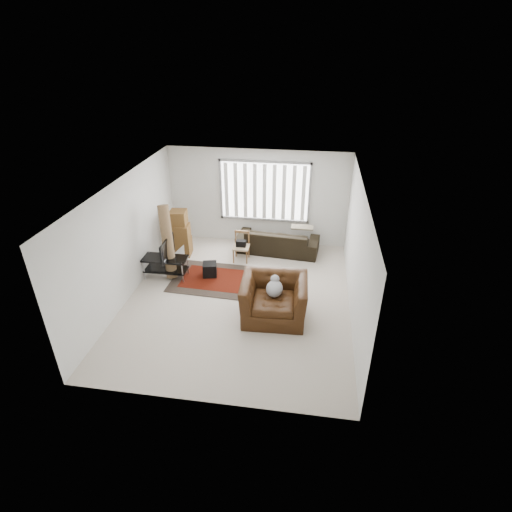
{
  "coord_description": "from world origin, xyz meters",
  "views": [
    {
      "loc": [
        1.53,
        -7.42,
        5.27
      ],
      "look_at": [
        0.38,
        0.18,
        1.05
      ],
      "focal_mm": 28.0,
      "sensor_mm": 36.0,
      "label": 1
    }
  ],
  "objects": [
    {
      "name": "white_flatpack",
      "position": [
        -2.04,
        1.71,
        0.32
      ],
      "size": [
        0.53,
        0.29,
        0.64
      ],
      "primitive_type": "cube",
      "rotation": [
        -0.23,
        0.0,
        -0.14
      ],
      "color": "silver",
      "rests_on": "ground"
    },
    {
      "name": "room",
      "position": [
        0.03,
        0.51,
        1.76
      ],
      "size": [
        6.0,
        6.02,
        2.71
      ],
      "color": "beige",
      "rests_on": "ground"
    },
    {
      "name": "side_chair",
      "position": [
        -0.26,
        1.81,
        0.44
      ],
      "size": [
        0.43,
        0.43,
        0.79
      ],
      "rotation": [
        0.0,
        0.0,
        0.01
      ],
      "color": "tan",
      "rests_on": "ground"
    },
    {
      "name": "persian_rug",
      "position": [
        -0.6,
        0.72,
        0.01
      ],
      "size": [
        2.41,
        1.66,
        0.02
      ],
      "color": "black",
      "rests_on": "ground"
    },
    {
      "name": "tv_stand",
      "position": [
        -1.95,
        0.67,
        0.39
      ],
      "size": [
        1.09,
        0.49,
        0.54
      ],
      "color": "black",
      "rests_on": "ground"
    },
    {
      "name": "subwoofer",
      "position": [
        -0.89,
        0.88,
        0.19
      ],
      "size": [
        0.4,
        0.4,
        0.34
      ],
      "primitive_type": "cube",
      "rotation": [
        0.0,
        0.0,
        0.22
      ],
      "color": "black",
      "rests_on": "persian_rug"
    },
    {
      "name": "tv",
      "position": [
        -1.95,
        0.67,
        0.8
      ],
      "size": [
        0.11,
        0.88,
        0.5
      ],
      "primitive_type": "imported",
      "rotation": [
        0.0,
        0.0,
        1.57
      ],
      "color": "black",
      "rests_on": "tv_stand"
    },
    {
      "name": "rolled_rug",
      "position": [
        -1.89,
        0.82,
        0.91
      ],
      "size": [
        0.54,
        0.73,
        1.81
      ],
      "primitive_type": "cylinder",
      "rotation": [
        -0.23,
        0.0,
        0.46
      ],
      "color": "brown",
      "rests_on": "ground"
    },
    {
      "name": "sofa",
      "position": [
        0.65,
        2.45,
        0.43
      ],
      "size": [
        2.31,
        1.16,
        0.86
      ],
      "primitive_type": "imported",
      "rotation": [
        0.0,
        0.0,
        3.05
      ],
      "color": "black",
      "rests_on": "ground"
    },
    {
      "name": "moving_boxes",
      "position": [
        -1.94,
        1.88,
        0.59
      ],
      "size": [
        0.56,
        0.52,
        1.27
      ],
      "color": "brown",
      "rests_on": "ground"
    },
    {
      "name": "armchair",
      "position": [
        0.87,
        -0.52,
        0.51
      ],
      "size": [
        1.42,
        1.25,
        1.01
      ],
      "rotation": [
        0.0,
        0.0,
        0.04
      ],
      "color": "#391E0B",
      "rests_on": "ground"
    }
  ]
}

